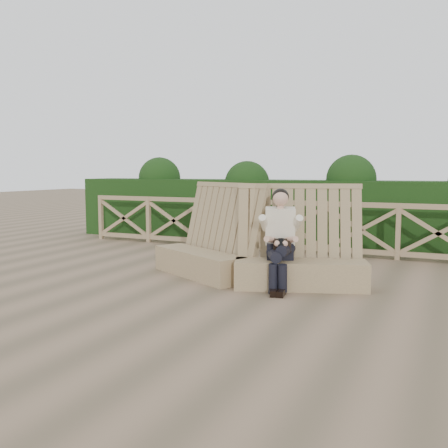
% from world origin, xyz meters
% --- Properties ---
extents(ground, '(60.00, 60.00, 0.00)m').
position_xyz_m(ground, '(0.00, 0.00, 0.00)').
color(ground, brown).
rests_on(ground, ground).
extents(bench, '(3.71, 1.57, 1.55)m').
position_xyz_m(bench, '(0.24, 0.57, 0.39)').
color(bench, olive).
rests_on(bench, ground).
extents(woman, '(0.59, 0.98, 1.47)m').
position_xyz_m(woman, '(0.81, 0.35, 0.76)').
color(woman, black).
rests_on(woman, ground).
extents(guardrail, '(10.10, 0.09, 1.10)m').
position_xyz_m(guardrail, '(0.00, 3.50, 0.55)').
color(guardrail, olive).
rests_on(guardrail, ground).
extents(hedge, '(12.00, 1.20, 1.50)m').
position_xyz_m(hedge, '(0.00, 4.70, 0.75)').
color(hedge, black).
rests_on(hedge, ground).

